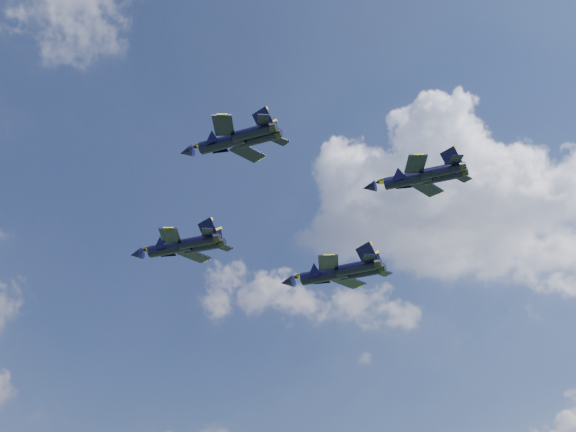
# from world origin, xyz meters

# --- Properties ---
(jet_lead) EXTENTS (11.93, 15.63, 3.85)m
(jet_lead) POSITION_xyz_m (-14.95, 27.06, 65.42)
(jet_lead) COLOR black
(jet_left) EXTENTS (10.02, 13.39, 3.26)m
(jet_left) POSITION_xyz_m (-22.06, 1.07, 67.09)
(jet_left) COLOR black
(jet_right) EXTENTS (13.29, 18.00, 4.35)m
(jet_right) POSITION_xyz_m (8.39, 20.00, 64.65)
(jet_right) COLOR black
(jet_slot) EXTENTS (10.16, 13.49, 3.30)m
(jet_slot) POSITION_xyz_m (-0.09, -7.07, 65.99)
(jet_slot) COLOR black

